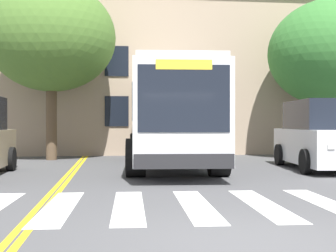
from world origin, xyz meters
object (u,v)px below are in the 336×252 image
at_px(car_white_far_lane, 322,137).
at_px(car_grey_behind_bus, 122,130).
at_px(city_bus, 170,115).
at_px(street_tree_curbside_large, 331,53).
at_px(street_tree_curbside_small, 51,38).

bearing_deg(car_white_far_lane, car_grey_behind_bus, 116.81).
bearing_deg(city_bus, car_grey_behind_bus, 97.87).
relative_size(city_bus, street_tree_curbside_large, 1.59).
bearing_deg(street_tree_curbside_small, car_grey_behind_bus, 67.71).
xyz_separation_m(city_bus, car_grey_behind_bus, (-1.49, 10.75, -0.67)).
relative_size(car_grey_behind_bus, street_tree_curbside_small, 0.70).
xyz_separation_m(car_grey_behind_bus, street_tree_curbside_large, (8.74, -8.14, 3.38)).
bearing_deg(street_tree_curbside_small, street_tree_curbside_large, -3.25).
xyz_separation_m(car_grey_behind_bus, street_tree_curbside_small, (-3.06, -7.47, 3.94)).
relative_size(car_white_far_lane, car_grey_behind_bus, 1.01).
height_order(street_tree_curbside_large, street_tree_curbside_small, street_tree_curbside_small).
distance_m(car_grey_behind_bus, street_tree_curbside_large, 12.42).
bearing_deg(street_tree_curbside_large, car_white_far_lane, -119.17).
xyz_separation_m(car_white_far_lane, street_tree_curbside_small, (-9.38, 5.02, 3.98)).
relative_size(car_white_far_lane, street_tree_curbside_large, 0.75).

